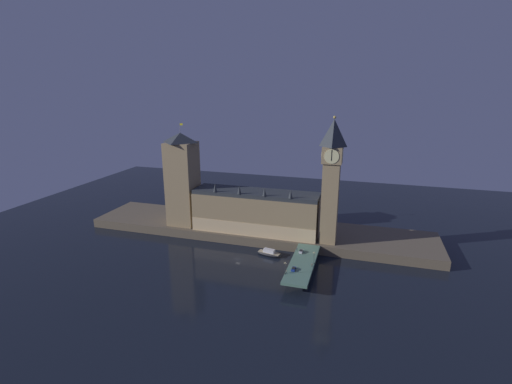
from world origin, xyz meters
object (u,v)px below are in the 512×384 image
victoria_tower (183,179)px  street_lamp_mid (314,256)px  pedestrian_mid_walk (312,265)px  car_northbound_trail (294,269)px  pedestrian_far_rail (297,249)px  boat_upstream (269,253)px  pedestrian_near_rail (286,271)px  street_lamp_near (285,267)px  car_northbound_lead (301,251)px  clock_tower (331,178)px

victoria_tower → street_lamp_mid: (90.13, -35.12, -25.31)m
pedestrian_mid_walk → street_lamp_mid: (0.40, 3.47, 3.19)m
car_northbound_trail → pedestrian_far_rail: size_ratio=2.64×
boat_upstream → pedestrian_far_rail: bearing=-3.7°
victoria_tower → car_northbound_trail: size_ratio=14.84×
pedestrian_far_rail → victoria_tower: bearing=164.6°
victoria_tower → car_northbound_trail: victoria_tower is taller
pedestrian_near_rail → boat_upstream: bearing=119.7°
pedestrian_far_rail → boat_upstream: pedestrian_far_rail is taller
car_northbound_trail → boat_upstream: (-18.60, 24.00, -5.03)m
pedestrian_far_rail → street_lamp_mid: 17.74m
car_northbound_trail → street_lamp_near: (-3.10, -5.14, 3.30)m
victoria_tower → car_northbound_trail: bearing=-28.7°
car_northbound_lead → pedestrian_mid_walk: (8.09, -14.58, 0.20)m
clock_tower → pedestrian_near_rail: bearing=-108.4°
victoria_tower → pedestrian_near_rail: (78.94, -48.62, -28.54)m
pedestrian_far_rail → pedestrian_near_rail: bearing=-90.0°
car_northbound_lead → boat_upstream: (-18.60, 3.31, -5.14)m
car_northbound_lead → pedestrian_near_rail: size_ratio=2.39×
pedestrian_mid_walk → pedestrian_far_rail: (-10.79, 16.85, -0.04)m
car_northbound_lead → street_lamp_mid: 14.39m
clock_tower → boat_upstream: clock_tower is taller
clock_tower → victoria_tower: (-93.75, 4.08, -8.22)m
car_northbound_lead → car_northbound_trail: size_ratio=0.91×
victoria_tower → car_northbound_trail: (81.64, -44.70, -28.81)m
clock_tower → car_northbound_trail: bearing=-106.6°
victoria_tower → pedestrian_mid_walk: victoria_tower is taller
victoria_tower → pedestrian_far_rail: (78.94, -21.74, -28.54)m
victoria_tower → street_lamp_mid: bearing=-21.3°
clock_tower → pedestrian_far_rail: size_ratio=43.09×
car_northbound_trail → victoria_tower: bearing=151.3°
street_lamp_near → boat_upstream: street_lamp_near is taller
street_lamp_near → boat_upstream: size_ratio=0.42×
pedestrian_far_rail → clock_tower: bearing=50.0°
car_northbound_trail → pedestrian_near_rail: size_ratio=2.63×
victoria_tower → street_lamp_near: (78.54, -49.84, -25.51)m
pedestrian_near_rail → boat_upstream: pedestrian_near_rail is taller
victoria_tower → car_northbound_lead: 89.80m
pedestrian_mid_walk → street_lamp_near: bearing=-134.9°
street_lamp_mid → street_lamp_near: bearing=-128.2°
pedestrian_mid_walk → street_lamp_mid: street_lamp_mid is taller
clock_tower → boat_upstream: size_ratio=4.79×
car_northbound_trail → street_lamp_mid: street_lamp_mid is taller
car_northbound_trail → pedestrian_near_rail: 4.77m
car_northbound_lead → street_lamp_mid: size_ratio=0.61×
pedestrian_far_rail → pedestrian_mid_walk: bearing=-57.4°
pedestrian_mid_walk → boat_upstream: size_ratio=0.12×
street_lamp_near → car_northbound_trail: bearing=58.9°
victoria_tower → street_lamp_near: victoria_tower is taller
car_northbound_lead → street_lamp_near: 26.21m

